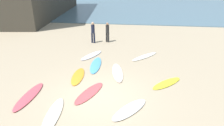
# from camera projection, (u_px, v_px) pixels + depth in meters

# --- Properties ---
(ground_plane) EXTENTS (120.00, 120.00, 0.00)m
(ground_plane) POSITION_uv_depth(u_px,v_px,m) (100.00, 96.00, 8.53)
(ground_plane) COLOR tan
(ocean_water) EXTENTS (120.00, 40.00, 0.08)m
(ocean_water) POSITION_uv_depth(u_px,v_px,m) (134.00, 6.00, 41.41)
(ocean_water) COLOR slate
(ocean_water) RESTS_ON ground_plane
(surfboard_0) EXTENTS (0.79, 2.25, 0.08)m
(surfboard_0) POSITION_uv_depth(u_px,v_px,m) (53.00, 114.00, 7.27)
(surfboard_0) COLOR silver
(surfboard_0) RESTS_ON ground_plane
(surfboard_1) EXTENTS (1.22, 2.18, 0.06)m
(surfboard_1) POSITION_uv_depth(u_px,v_px,m) (89.00, 93.00, 8.73)
(surfboard_1) COLOR #D44D50
(surfboard_1) RESTS_ON ground_plane
(surfboard_2) EXTENTS (1.35, 2.23, 0.09)m
(surfboard_2) POSITION_uv_depth(u_px,v_px,m) (92.00, 55.00, 13.22)
(surfboard_2) COLOR white
(surfboard_2) RESTS_ON ground_plane
(surfboard_3) EXTENTS (1.58, 1.89, 0.09)m
(surfboard_3) POSITION_uv_depth(u_px,v_px,m) (130.00, 109.00, 7.56)
(surfboard_3) COLOR white
(surfboard_3) RESTS_ON ground_plane
(surfboard_4) EXTENTS (0.83, 2.14, 0.07)m
(surfboard_4) POSITION_uv_depth(u_px,v_px,m) (78.00, 76.00, 10.28)
(surfboard_4) COLOR orange
(surfboard_4) RESTS_ON ground_plane
(surfboard_5) EXTENTS (1.93, 2.18, 0.07)m
(surfboard_5) POSITION_uv_depth(u_px,v_px,m) (145.00, 56.00, 13.03)
(surfboard_5) COLOR silver
(surfboard_5) RESTS_ON ground_plane
(surfboard_6) EXTENTS (0.82, 2.59, 0.08)m
(surfboard_6) POSITION_uv_depth(u_px,v_px,m) (96.00, 65.00, 11.69)
(surfboard_6) COLOR #4FA0D7
(surfboard_6) RESTS_ON ground_plane
(surfboard_7) EXTENTS (1.75, 1.78, 0.07)m
(surfboard_7) POSITION_uv_depth(u_px,v_px,m) (167.00, 83.00, 9.55)
(surfboard_7) COLOR yellow
(surfboard_7) RESTS_ON ground_plane
(surfboard_8) EXTENTS (1.04, 2.50, 0.09)m
(surfboard_8) POSITION_uv_depth(u_px,v_px,m) (117.00, 72.00, 10.71)
(surfboard_8) COLOR #F1DDCB
(surfboard_8) RESTS_ON ground_plane
(surfboard_9) EXTENTS (0.59, 2.36, 0.09)m
(surfboard_9) POSITION_uv_depth(u_px,v_px,m) (29.00, 96.00, 8.46)
(surfboard_9) COLOR #DD4F5C
(surfboard_9) RESTS_ON ground_plane
(beachgoer_near) EXTENTS (0.39, 0.39, 1.62)m
(beachgoer_near) POSITION_uv_depth(u_px,v_px,m) (107.00, 31.00, 16.01)
(beachgoer_near) COLOR black
(beachgoer_near) RESTS_ON ground_plane
(beachgoer_mid) EXTENTS (0.34, 0.33, 1.71)m
(beachgoer_mid) POSITION_uv_depth(u_px,v_px,m) (93.00, 31.00, 15.78)
(beachgoer_mid) COLOR #191E33
(beachgoer_mid) RESTS_ON ground_plane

